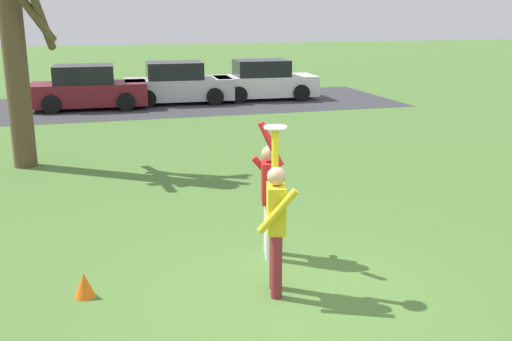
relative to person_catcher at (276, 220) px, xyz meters
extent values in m
plane|color=#4C7533|center=(0.18, -0.02, -0.98)|extent=(120.00, 120.00, 0.00)
cylinder|color=maroon|center=(-0.03, -0.13, -0.57)|extent=(0.14, 0.14, 0.82)
cylinder|color=maroon|center=(0.03, 0.13, -0.57)|extent=(0.14, 0.14, 0.82)
cube|color=gold|center=(0.00, 0.00, 0.14)|extent=(0.30, 0.40, 0.60)
sphere|color=tan|center=(0.00, 0.00, 0.55)|extent=(0.23, 0.23, 0.23)
cylinder|color=gold|center=(-0.05, -0.22, 0.19)|extent=(0.49, 0.19, 0.57)
cylinder|color=gold|center=(0.05, 0.22, 0.77)|extent=(0.09, 0.09, 0.66)
cylinder|color=silver|center=(0.30, 1.27, -0.57)|extent=(0.14, 0.14, 0.82)
cylinder|color=silver|center=(0.24, 1.02, -0.57)|extent=(0.14, 0.14, 0.82)
cube|color=red|center=(0.27, 1.14, 0.14)|extent=(0.30, 0.40, 0.60)
sphere|color=tan|center=(0.27, 1.14, 0.55)|extent=(0.23, 0.23, 0.23)
cylinder|color=red|center=(0.32, 1.36, 0.19)|extent=(0.49, 0.19, 0.57)
cylinder|color=red|center=(0.22, 0.93, 0.74)|extent=(0.36, 0.16, 0.64)
cylinder|color=white|center=(0.05, 0.22, 1.11)|extent=(0.29, 0.29, 0.02)
cube|color=maroon|center=(-2.01, 15.95, -0.43)|extent=(4.18, 2.00, 0.80)
cube|color=black|center=(-2.16, 15.96, 0.29)|extent=(2.18, 1.74, 0.64)
cylinder|color=black|center=(-0.69, 16.80, -0.65)|extent=(0.67, 0.25, 0.66)
cylinder|color=black|center=(-0.78, 14.98, -0.65)|extent=(0.67, 0.25, 0.66)
cylinder|color=black|center=(-3.23, 16.93, -0.65)|extent=(0.67, 0.25, 0.66)
cylinder|color=black|center=(-3.32, 15.11, -0.65)|extent=(0.67, 0.25, 0.66)
cube|color=#BCBCC1|center=(1.36, 16.43, -0.43)|extent=(4.18, 2.00, 0.80)
cube|color=black|center=(1.21, 16.44, 0.29)|extent=(2.18, 1.74, 0.64)
cylinder|color=black|center=(2.67, 17.28, -0.65)|extent=(0.67, 0.25, 0.66)
cylinder|color=black|center=(2.58, 15.46, -0.65)|extent=(0.67, 0.25, 0.66)
cylinder|color=black|center=(0.13, 17.41, -0.65)|extent=(0.67, 0.25, 0.66)
cylinder|color=black|center=(0.04, 15.59, -0.65)|extent=(0.67, 0.25, 0.66)
cube|color=white|center=(4.88, 16.50, -0.43)|extent=(4.18, 2.00, 0.80)
cube|color=black|center=(4.73, 16.51, 0.29)|extent=(2.18, 1.74, 0.64)
cylinder|color=black|center=(6.20, 17.35, -0.65)|extent=(0.67, 0.25, 0.66)
cylinder|color=black|center=(6.11, 15.53, -0.65)|extent=(0.67, 0.25, 0.66)
cylinder|color=black|center=(3.66, 17.48, -0.65)|extent=(0.67, 0.25, 0.66)
cylinder|color=black|center=(3.57, 15.66, -0.65)|extent=(0.67, 0.25, 0.66)
cube|color=#38383D|center=(1.64, 16.25, -0.98)|extent=(16.28, 6.40, 0.01)
cylinder|color=brown|center=(-3.58, 7.67, 1.95)|extent=(0.51, 0.51, 5.86)
cylinder|color=brown|center=(-2.94, 7.54, 2.29)|extent=(0.46, 1.45, 1.35)
cylinder|color=brown|center=(-3.20, 7.22, 2.60)|extent=(1.13, 1.00, 1.59)
cone|color=orange|center=(-2.33, 0.55, -0.82)|extent=(0.26, 0.26, 0.32)
camera|label=1|loc=(-2.14, -6.50, 2.47)|focal=41.42mm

